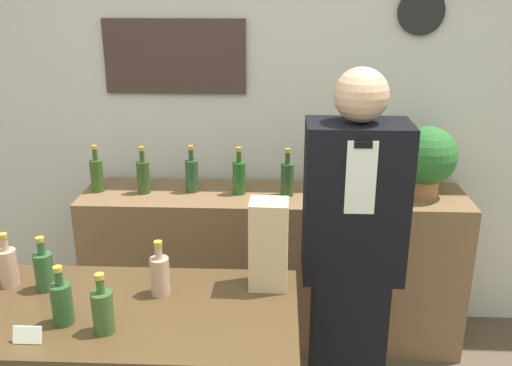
% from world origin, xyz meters
% --- Properties ---
extents(back_wall, '(5.20, 0.09, 2.70)m').
position_xyz_m(back_wall, '(-0.00, 2.00, 1.35)').
color(back_wall, silver).
rests_on(back_wall, ground_plane).
extents(back_shelf, '(2.10, 0.44, 0.91)m').
position_xyz_m(back_shelf, '(0.10, 1.72, 0.45)').
color(back_shelf, brown).
rests_on(back_shelf, ground_plane).
extents(shopkeeper, '(0.43, 0.27, 1.69)m').
position_xyz_m(shopkeeper, '(0.45, 1.06, 0.84)').
color(shopkeeper, black).
rests_on(shopkeeper, ground_plane).
extents(potted_plant, '(0.31, 0.31, 0.38)m').
position_xyz_m(potted_plant, '(0.92, 1.74, 1.12)').
color(potted_plant, '#B27047').
rests_on(potted_plant, back_shelf).
extents(paper_bag, '(0.14, 0.12, 0.34)m').
position_xyz_m(paper_bag, '(0.10, 0.68, 1.10)').
color(paper_bag, tan).
rests_on(paper_bag, display_counter).
extents(price_card_right, '(0.09, 0.02, 0.06)m').
position_xyz_m(price_card_right, '(-0.64, 0.29, 0.96)').
color(price_card_right, white).
rests_on(price_card_right, display_counter).
extents(counter_bottle_0, '(0.07, 0.07, 0.21)m').
position_xyz_m(counter_bottle_0, '(-0.86, 0.64, 1.01)').
color(counter_bottle_0, tan).
rests_on(counter_bottle_0, display_counter).
extents(counter_bottle_1, '(0.07, 0.07, 0.21)m').
position_xyz_m(counter_bottle_1, '(-0.71, 0.61, 1.01)').
color(counter_bottle_1, '#2E552C').
rests_on(counter_bottle_1, display_counter).
extents(counter_bottle_2, '(0.07, 0.07, 0.21)m').
position_xyz_m(counter_bottle_2, '(-0.57, 0.40, 1.01)').
color(counter_bottle_2, '#2B4E28').
rests_on(counter_bottle_2, display_counter).
extents(counter_bottle_3, '(0.07, 0.07, 0.21)m').
position_xyz_m(counter_bottle_3, '(-0.42, 0.36, 1.01)').
color(counter_bottle_3, '#365325').
rests_on(counter_bottle_3, display_counter).
extents(counter_bottle_4, '(0.07, 0.07, 0.21)m').
position_xyz_m(counter_bottle_4, '(-0.29, 0.60, 1.01)').
color(counter_bottle_4, tan).
rests_on(counter_bottle_4, display_counter).
extents(shelf_bottle_0, '(0.07, 0.07, 0.26)m').
position_xyz_m(shelf_bottle_0, '(-0.87, 1.72, 1.00)').
color(shelf_bottle_0, '#32531F').
rests_on(shelf_bottle_0, back_shelf).
extents(shelf_bottle_1, '(0.07, 0.07, 0.26)m').
position_xyz_m(shelf_bottle_1, '(-0.60, 1.71, 1.00)').
color(shelf_bottle_1, '#2F4B22').
rests_on(shelf_bottle_1, back_shelf).
extents(shelf_bottle_2, '(0.07, 0.07, 0.26)m').
position_xyz_m(shelf_bottle_2, '(-0.34, 1.74, 1.00)').
color(shelf_bottle_2, '#294C2A').
rests_on(shelf_bottle_2, back_shelf).
extents(shelf_bottle_3, '(0.07, 0.07, 0.26)m').
position_xyz_m(shelf_bottle_3, '(-0.08, 1.72, 1.00)').
color(shelf_bottle_3, '#265623').
rests_on(shelf_bottle_3, back_shelf).
extents(shelf_bottle_4, '(0.07, 0.07, 0.26)m').
position_xyz_m(shelf_bottle_4, '(0.18, 1.70, 1.00)').
color(shelf_bottle_4, '#2A4A27').
rests_on(shelf_bottle_4, back_shelf).
extents(shelf_bottle_5, '(0.07, 0.07, 0.26)m').
position_xyz_m(shelf_bottle_5, '(0.44, 1.71, 1.00)').
color(shelf_bottle_5, '#275723').
rests_on(shelf_bottle_5, back_shelf).
extents(shelf_bottle_6, '(0.07, 0.07, 0.26)m').
position_xyz_m(shelf_bottle_6, '(0.70, 1.73, 1.00)').
color(shelf_bottle_6, '#2C4D24').
rests_on(shelf_bottle_6, back_shelf).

